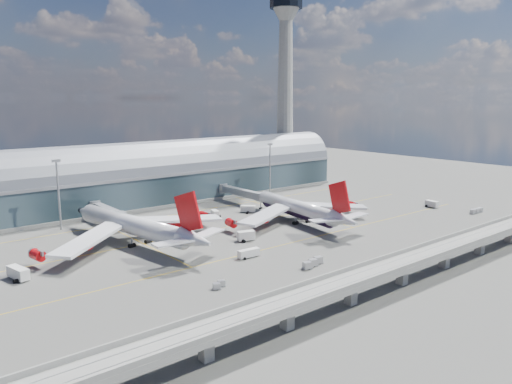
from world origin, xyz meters
TOP-DOWN VIEW (x-y plane):
  - ground at (0.00, 0.00)m, footprint 500.00×500.00m
  - taxi_lines at (0.00, 22.11)m, footprint 200.00×80.12m
  - terminal at (0.00, 77.99)m, footprint 200.00×30.00m
  - control_tower at (85.00, 83.00)m, footprint 19.00×19.00m
  - guideway at (-0.00, -55.00)m, footprint 220.00×8.50m
  - floodlight_mast_left at (-50.00, 55.00)m, footprint 3.00×0.70m
  - floodlight_mast_right at (50.00, 55.00)m, footprint 3.00×0.70m
  - airliner_left at (-36.82, 20.69)m, footprint 66.62×70.11m
  - airliner_right at (24.63, 8.53)m, footprint 60.46×63.24m
  - jet_bridge_left at (-33.70, 53.12)m, footprint 4.40×28.00m
  - jet_bridge_right at (28.36, 51.18)m, footprint 4.40×32.00m
  - service_truck_0 at (-75.49, 10.94)m, footprint 4.18×8.18m
  - service_truck_1 at (-6.72, 1.38)m, footprint 6.23×4.12m
  - service_truck_2 at (-17.07, -13.16)m, footprint 7.09×2.48m
  - service_truck_3 at (88.41, -8.91)m, footprint 3.02×6.12m
  - service_truck_4 at (4.58, 36.09)m, footprint 3.33×5.09m
  - service_truck_5 at (19.73, 33.89)m, footprint 5.84×5.99m
  - cargo_train_0 at (-37.97, -27.55)m, footprint 4.66×3.08m
  - cargo_train_1 at (-7.88, -30.90)m, footprint 8.87×3.75m
  - cargo_train_2 at (92.78, -26.85)m, footprint 8.16×1.92m

SIDE VIEW (x-z plane):
  - ground at x=0.00m, z-range 0.00..0.00m
  - taxi_lines at x=0.00m, z-range 0.00..0.01m
  - cargo_train_0 at x=-37.97m, z-range 0.03..1.55m
  - cargo_train_2 at x=92.78m, z-range 0.04..1.86m
  - cargo_train_1 at x=-7.88m, z-range 0.04..1.98m
  - service_truck_2 at x=-17.07m, z-range 0.05..2.58m
  - service_truck_4 at x=4.58m, z-range 0.01..2.73m
  - service_truck_3 at x=88.41m, z-range 0.03..2.87m
  - service_truck_5 at x=19.73m, z-range 0.03..2.96m
  - service_truck_0 at x=-75.49m, z-range 0.05..3.29m
  - service_truck_1 at x=-6.72m, z-range 0.01..3.34m
  - jet_bridge_left at x=-33.70m, z-range 1.55..8.80m
  - jet_bridge_right at x=28.36m, z-range 1.56..8.81m
  - airliner_right at x=24.63m, z-range -4.83..15.25m
  - guideway at x=0.00m, z-range 1.69..8.89m
  - airliner_left at x=-36.82m, z-range -4.59..16.82m
  - terminal at x=0.00m, z-range -2.66..25.34m
  - floodlight_mast_left at x=-50.00m, z-range 0.78..26.48m
  - floodlight_mast_right at x=50.00m, z-range 0.78..26.48m
  - control_tower at x=85.00m, z-range 0.14..103.14m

